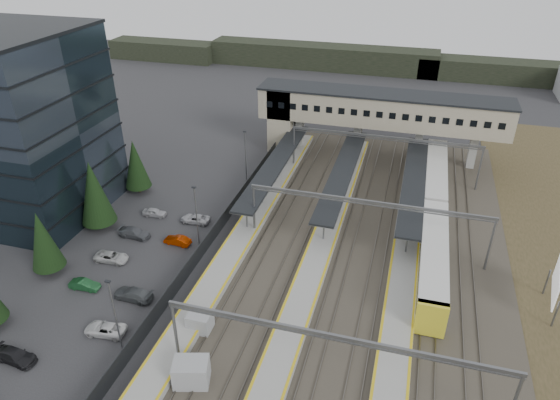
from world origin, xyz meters
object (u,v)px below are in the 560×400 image
(footbridge, at_px, (364,111))
(billboard, at_px, (556,283))
(train, at_px, (434,214))
(relay_cabin_near, at_px, (191,373))
(relay_cabin_far, at_px, (200,322))

(footbridge, bearing_deg, billboard, -53.94)
(train, distance_m, billboard, 17.57)
(billboard, bearing_deg, train, 132.68)
(train, bearing_deg, billboard, -47.32)
(relay_cabin_near, distance_m, relay_cabin_far, 6.44)
(relay_cabin_far, height_order, footbridge, footbridge)
(relay_cabin_far, relative_size, footbridge, 0.06)
(relay_cabin_far, distance_m, billboard, 35.96)
(relay_cabin_near, height_order, billboard, billboard)
(relay_cabin_far, bearing_deg, billboard, 20.63)
(relay_cabin_near, bearing_deg, relay_cabin_far, 107.42)
(relay_cabin_near, xyz_separation_m, footbridge, (7.48, 51.98, 6.66))
(footbridge, distance_m, billboard, 41.30)
(relay_cabin_far, bearing_deg, footbridge, 78.40)
(relay_cabin_far, xyz_separation_m, train, (21.70, 25.52, 1.07))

